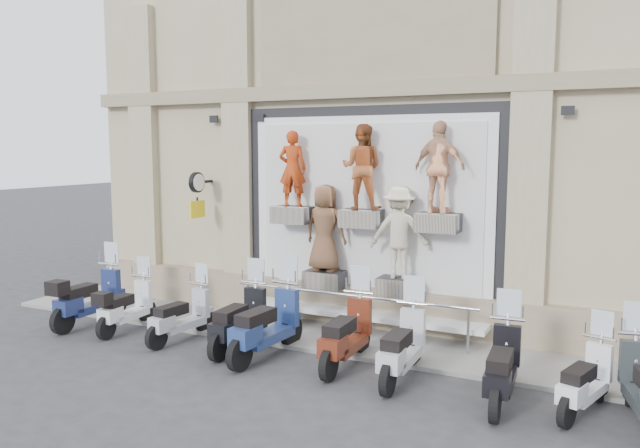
{
  "coord_description": "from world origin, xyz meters",
  "views": [
    {
      "loc": [
        4.68,
        -8.75,
        3.72
      ],
      "look_at": [
        -0.57,
        1.9,
        2.26
      ],
      "focal_mm": 35.0,
      "sensor_mm": 36.0,
      "label": 1
    }
  ],
  "objects_px": {
    "scooter_i": "(586,366)",
    "clock_sign_bracket": "(197,189)",
    "scooter_e": "(267,310)",
    "scooter_a": "(89,286)",
    "scooter_b": "(127,296)",
    "scooter_c": "(181,305)",
    "scooter_g": "(402,332)",
    "scooter_f": "(346,320)",
    "scooter_d": "(239,307)",
    "scooter_h": "(503,351)",
    "guard_rail": "(349,317)"
  },
  "relations": [
    {
      "from": "scooter_a",
      "to": "scooter_h",
      "type": "distance_m",
      "value": 8.53
    },
    {
      "from": "clock_sign_bracket",
      "to": "scooter_b",
      "type": "height_order",
      "value": "clock_sign_bracket"
    },
    {
      "from": "scooter_f",
      "to": "scooter_h",
      "type": "xyz_separation_m",
      "value": [
        2.65,
        -0.4,
        -0.03
      ]
    },
    {
      "from": "scooter_b",
      "to": "scooter_i",
      "type": "xyz_separation_m",
      "value": [
        8.62,
        -0.21,
        -0.03
      ]
    },
    {
      "from": "scooter_a",
      "to": "scooter_d",
      "type": "bearing_deg",
      "value": -1.03
    },
    {
      "from": "scooter_a",
      "to": "scooter_b",
      "type": "distance_m",
      "value": 1.02
    },
    {
      "from": "scooter_f",
      "to": "scooter_i",
      "type": "height_order",
      "value": "scooter_f"
    },
    {
      "from": "scooter_d",
      "to": "scooter_h",
      "type": "height_order",
      "value": "scooter_d"
    },
    {
      "from": "scooter_a",
      "to": "scooter_i",
      "type": "distance_m",
      "value": 9.64
    },
    {
      "from": "guard_rail",
      "to": "scooter_h",
      "type": "xyz_separation_m",
      "value": [
        3.19,
        -1.75,
        0.32
      ]
    },
    {
      "from": "scooter_a",
      "to": "scooter_d",
      "type": "height_order",
      "value": "scooter_a"
    },
    {
      "from": "scooter_i",
      "to": "clock_sign_bracket",
      "type": "bearing_deg",
      "value": -177.18
    },
    {
      "from": "scooter_c",
      "to": "scooter_g",
      "type": "bearing_deg",
      "value": 5.79
    },
    {
      "from": "scooter_d",
      "to": "scooter_f",
      "type": "distance_m",
      "value": 2.14
    },
    {
      "from": "scooter_f",
      "to": "scooter_c",
      "type": "bearing_deg",
      "value": -179.65
    },
    {
      "from": "guard_rail",
      "to": "scooter_b",
      "type": "bearing_deg",
      "value": -162.13
    },
    {
      "from": "scooter_e",
      "to": "scooter_h",
      "type": "distance_m",
      "value": 4.1
    },
    {
      "from": "scooter_b",
      "to": "scooter_e",
      "type": "bearing_deg",
      "value": -7.89
    },
    {
      "from": "scooter_a",
      "to": "scooter_c",
      "type": "distance_m",
      "value": 2.45
    },
    {
      "from": "scooter_g",
      "to": "guard_rail",
      "type": "bearing_deg",
      "value": 134.49
    },
    {
      "from": "scooter_c",
      "to": "scooter_f",
      "type": "relative_size",
      "value": 0.87
    },
    {
      "from": "guard_rail",
      "to": "scooter_i",
      "type": "distance_m",
      "value": 4.6
    },
    {
      "from": "clock_sign_bracket",
      "to": "scooter_g",
      "type": "bearing_deg",
      "value": -19.96
    },
    {
      "from": "clock_sign_bracket",
      "to": "scooter_g",
      "type": "height_order",
      "value": "clock_sign_bracket"
    },
    {
      "from": "scooter_e",
      "to": "scooter_f",
      "type": "bearing_deg",
      "value": 13.11
    },
    {
      "from": "scooter_a",
      "to": "scooter_b",
      "type": "bearing_deg",
      "value": -0.7
    },
    {
      "from": "scooter_a",
      "to": "scooter_i",
      "type": "bearing_deg",
      "value": -2.56
    },
    {
      "from": "scooter_b",
      "to": "scooter_c",
      "type": "distance_m",
      "value": 1.43
    },
    {
      "from": "clock_sign_bracket",
      "to": "scooter_e",
      "type": "distance_m",
      "value": 4.1
    },
    {
      "from": "clock_sign_bracket",
      "to": "scooter_a",
      "type": "distance_m",
      "value": 3.07
    },
    {
      "from": "scooter_d",
      "to": "scooter_i",
      "type": "xyz_separation_m",
      "value": [
        5.91,
        -0.22,
        -0.11
      ]
    },
    {
      "from": "scooter_g",
      "to": "scooter_h",
      "type": "relative_size",
      "value": 1.01
    },
    {
      "from": "scooter_i",
      "to": "scooter_f",
      "type": "bearing_deg",
      "value": -166.96
    },
    {
      "from": "scooter_d",
      "to": "scooter_c",
      "type": "bearing_deg",
      "value": -179.8
    },
    {
      "from": "scooter_e",
      "to": "scooter_f",
      "type": "distance_m",
      "value": 1.46
    },
    {
      "from": "clock_sign_bracket",
      "to": "scooter_d",
      "type": "distance_m",
      "value": 3.56
    },
    {
      "from": "clock_sign_bracket",
      "to": "scooter_h",
      "type": "xyz_separation_m",
      "value": [
        7.09,
        -2.21,
        -2.02
      ]
    },
    {
      "from": "scooter_e",
      "to": "scooter_h",
      "type": "bearing_deg",
      "value": 1.96
    },
    {
      "from": "scooter_d",
      "to": "scooter_i",
      "type": "distance_m",
      "value": 5.91
    },
    {
      "from": "guard_rail",
      "to": "scooter_b",
      "type": "relative_size",
      "value": 2.85
    },
    {
      "from": "scooter_g",
      "to": "scooter_h",
      "type": "height_order",
      "value": "scooter_g"
    },
    {
      "from": "scooter_a",
      "to": "scooter_c",
      "type": "relative_size",
      "value": 1.16
    },
    {
      "from": "guard_rail",
      "to": "scooter_g",
      "type": "xyz_separation_m",
      "value": [
        1.6,
        -1.53,
        0.33
      ]
    },
    {
      "from": "scooter_g",
      "to": "scooter_e",
      "type": "bearing_deg",
      "value": 178.92
    },
    {
      "from": "scooter_b",
      "to": "scooter_h",
      "type": "distance_m",
      "value": 7.52
    },
    {
      "from": "scooter_d",
      "to": "scooter_h",
      "type": "xyz_separation_m",
      "value": [
        4.79,
        -0.36,
        -0.02
      ]
    },
    {
      "from": "scooter_f",
      "to": "scooter_i",
      "type": "bearing_deg",
      "value": -5.33
    },
    {
      "from": "scooter_h",
      "to": "scooter_d",
      "type": "bearing_deg",
      "value": 172.14
    },
    {
      "from": "scooter_e",
      "to": "clock_sign_bracket",
      "type": "bearing_deg",
      "value": 150.49
    },
    {
      "from": "scooter_b",
      "to": "scooter_f",
      "type": "bearing_deg",
      "value": -4.5
    }
  ]
}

